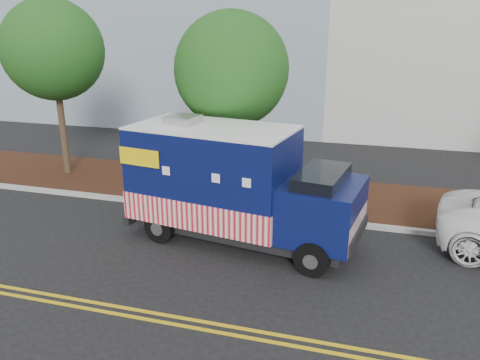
# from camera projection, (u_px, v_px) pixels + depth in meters

# --- Properties ---
(ground) EXTENTS (120.00, 120.00, 0.00)m
(ground) POSITION_uv_depth(u_px,v_px,m) (212.00, 230.00, 14.28)
(ground) COLOR black
(ground) RESTS_ON ground
(curb) EXTENTS (120.00, 0.18, 0.15)m
(curb) POSITION_uv_depth(u_px,v_px,m) (226.00, 210.00, 15.53)
(curb) COLOR #9E9E99
(curb) RESTS_ON ground
(mulch_strip) EXTENTS (120.00, 4.00, 0.15)m
(mulch_strip) POSITION_uv_depth(u_px,v_px,m) (243.00, 190.00, 17.45)
(mulch_strip) COLOR black
(mulch_strip) RESTS_ON ground
(centerline_near) EXTENTS (120.00, 0.10, 0.01)m
(centerline_near) POSITION_uv_depth(u_px,v_px,m) (146.00, 312.00, 10.22)
(centerline_near) COLOR gold
(centerline_near) RESTS_ON ground
(centerline_far) EXTENTS (120.00, 0.10, 0.01)m
(centerline_far) POSITION_uv_depth(u_px,v_px,m) (141.00, 318.00, 10.00)
(centerline_far) COLOR gold
(centerline_far) RESTS_ON ground
(tree_a) EXTENTS (3.81, 3.81, 6.92)m
(tree_a) POSITION_uv_depth(u_px,v_px,m) (53.00, 50.00, 17.70)
(tree_a) COLOR #38281C
(tree_a) RESTS_ON ground
(tree_b) EXTENTS (3.79, 3.79, 6.43)m
(tree_b) POSITION_uv_depth(u_px,v_px,m) (231.00, 70.00, 15.33)
(tree_b) COLOR #38281C
(tree_b) RESTS_ON ground
(sign_post) EXTENTS (0.06, 0.06, 2.40)m
(sign_post) POSITION_uv_depth(u_px,v_px,m) (141.00, 167.00, 16.34)
(sign_post) COLOR #473828
(sign_post) RESTS_ON ground
(food_truck) EXTENTS (6.93, 3.45, 3.50)m
(food_truck) POSITION_uv_depth(u_px,v_px,m) (232.00, 187.00, 13.25)
(food_truck) COLOR black
(food_truck) RESTS_ON ground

